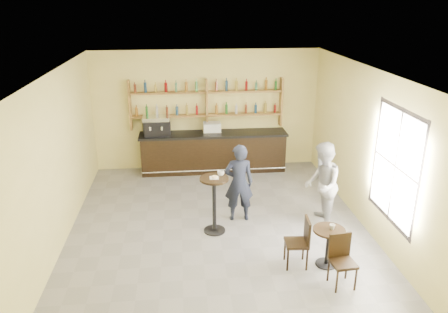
{
  "coord_description": "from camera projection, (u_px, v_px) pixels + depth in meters",
  "views": [
    {
      "loc": [
        -0.68,
        -7.92,
        4.47
      ],
      "look_at": [
        0.2,
        0.8,
        1.25
      ],
      "focal_mm": 35.0,
      "sensor_mm": 36.0,
      "label": 1
    }
  ],
  "objects": [
    {
      "name": "wall_right",
      "position": [
        367.0,
        149.0,
        8.73
      ],
      "size": [
        0.0,
        7.0,
        7.0
      ],
      "primitive_type": "plane",
      "rotation": [
        1.57,
        0.0,
        -1.57
      ],
      "color": "#F1E489",
      "rests_on": "floor"
    },
    {
      "name": "ceiling",
      "position": [
        217.0,
        71.0,
        7.9
      ],
      "size": [
        7.0,
        7.0,
        0.0
      ],
      "primitive_type": "plane",
      "rotation": [
        3.14,
        0.0,
        0.0
      ],
      "color": "white",
      "rests_on": "wall_back"
    },
    {
      "name": "pedestal_table",
      "position": [
        214.0,
        205.0,
        8.64
      ],
      "size": [
        0.59,
        0.59,
        1.17
      ],
      "primitive_type": null,
      "rotation": [
        0.0,
        0.0,
        0.03
      ],
      "color": "black",
      "rests_on": "floor"
    },
    {
      "name": "chair_west",
      "position": [
        296.0,
        242.0,
        7.58
      ],
      "size": [
        0.42,
        0.42,
        0.9
      ],
      "primitive_type": null,
      "rotation": [
        0.0,
        0.0,
        -1.65
      ],
      "color": "black",
      "rests_on": "floor"
    },
    {
      "name": "chair_south",
      "position": [
        343.0,
        262.0,
        7.03
      ],
      "size": [
        0.42,
        0.42,
        0.88
      ],
      "primitive_type": null,
      "rotation": [
        0.0,
        0.0,
        0.1
      ],
      "color": "black",
      "rests_on": "floor"
    },
    {
      "name": "floor",
      "position": [
        218.0,
        227.0,
        9.0
      ],
      "size": [
        7.0,
        7.0,
        0.0
      ],
      "primitive_type": "plane",
      "color": "slate",
      "rests_on": "ground"
    },
    {
      "name": "man_main",
      "position": [
        239.0,
        183.0,
        9.05
      ],
      "size": [
        0.62,
        0.41,
        1.67
      ],
      "primitive_type": "imported",
      "rotation": [
        0.0,
        0.0,
        3.12
      ],
      "color": "black",
      "rests_on": "floor"
    },
    {
      "name": "donut",
      "position": [
        215.0,
        177.0,
        8.42
      ],
      "size": [
        0.13,
        0.13,
        0.04
      ],
      "primitive_type": "torus",
      "rotation": [
        0.0,
        0.0,
        0.14
      ],
      "color": "#E1B252",
      "rests_on": "napkin"
    },
    {
      "name": "window_frame",
      "position": [
        395.0,
        166.0,
        7.58
      ],
      "size": [
        0.04,
        1.7,
        2.1
      ],
      "primitive_type": null,
      "color": "black",
      "rests_on": "wall_right"
    },
    {
      "name": "patron_second",
      "position": [
        322.0,
        185.0,
        8.8
      ],
      "size": [
        0.88,
        1.02,
        1.78
      ],
      "primitive_type": "imported",
      "rotation": [
        0.0,
        0.0,
        -1.84
      ],
      "color": "gray",
      "rests_on": "floor"
    },
    {
      "name": "napkin",
      "position": [
        214.0,
        178.0,
        8.44
      ],
      "size": [
        0.18,
        0.18,
        0.0
      ],
      "primitive_type": "cube",
      "rotation": [
        0.0,
        0.0,
        -0.03
      ],
      "color": "white",
      "rests_on": "pedestal_table"
    },
    {
      "name": "pastry_case",
      "position": [
        212.0,
        128.0,
        11.54
      ],
      "size": [
        0.5,
        0.41,
        0.28
      ],
      "primitive_type": null,
      "rotation": [
        0.0,
        0.0,
        -0.08
      ],
      "color": "silver",
      "rests_on": "bar_counter"
    },
    {
      "name": "espresso_machine",
      "position": [
        156.0,
        126.0,
        11.37
      ],
      "size": [
        0.75,
        0.55,
        0.49
      ],
      "primitive_type": null,
      "rotation": [
        0.0,
        0.0,
        0.16
      ],
      "color": "black",
      "rests_on": "bar_counter"
    },
    {
      "name": "wall_back",
      "position": [
        207.0,
        110.0,
        11.72
      ],
      "size": [
        7.0,
        0.0,
        7.0
      ],
      "primitive_type": "plane",
      "rotation": [
        1.57,
        0.0,
        0.0
      ],
      "color": "#F1E489",
      "rests_on": "floor"
    },
    {
      "name": "liquor_bottles",
      "position": [
        207.0,
        97.0,
        11.47
      ],
      "size": [
        3.68,
        0.1,
        1.0
      ],
      "primitive_type": null,
      "color": "#8C5919",
      "rests_on": "shelf_unit"
    },
    {
      "name": "cup_cafe",
      "position": [
        332.0,
        227.0,
        7.48
      ],
      "size": [
        0.1,
        0.1,
        0.09
      ],
      "primitive_type": "imported",
      "rotation": [
        0.0,
        0.0,
        0.01
      ],
      "color": "white",
      "rests_on": "cafe_table"
    },
    {
      "name": "window_pane",
      "position": [
        395.0,
        166.0,
        7.58
      ],
      "size": [
        0.0,
        2.0,
        2.0
      ],
      "primitive_type": "plane",
      "rotation": [
        1.57,
        0.0,
        -1.57
      ],
      "color": "white",
      "rests_on": "wall_right"
    },
    {
      "name": "bar_counter",
      "position": [
        213.0,
        152.0,
        11.77
      ],
      "size": [
        3.92,
        0.76,
        1.06
      ],
      "primitive_type": null,
      "color": "black",
      "rests_on": "floor"
    },
    {
      "name": "shelf_unit",
      "position": [
        207.0,
        104.0,
        11.52
      ],
      "size": [
        4.0,
        0.26,
        1.4
      ],
      "primitive_type": null,
      "color": "brown",
      "rests_on": "wall_back"
    },
    {
      "name": "cafe_table",
      "position": [
        328.0,
        247.0,
        7.62
      ],
      "size": [
        0.66,
        0.66,
        0.71
      ],
      "primitive_type": null,
      "rotation": [
        0.0,
        0.0,
        0.19
      ],
      "color": "black",
      "rests_on": "floor"
    },
    {
      "name": "cup_pedestal",
      "position": [
        221.0,
        173.0,
        8.53
      ],
      "size": [
        0.16,
        0.16,
        0.1
      ],
      "primitive_type": "imported",
      "rotation": [
        0.0,
        0.0,
        -0.21
      ],
      "color": "white",
      "rests_on": "pedestal_table"
    },
    {
      "name": "wall_front",
      "position": [
        244.0,
        254.0,
        5.18
      ],
      "size": [
        7.0,
        0.0,
        7.0
      ],
      "primitive_type": "plane",
      "rotation": [
        -1.57,
        0.0,
        0.0
      ],
      "color": "#F1E489",
      "rests_on": "floor"
    },
    {
      "name": "wall_left",
      "position": [
        58.0,
        160.0,
        8.17
      ],
      "size": [
        0.0,
        7.0,
        7.0
      ],
      "primitive_type": "plane",
      "rotation": [
        1.57,
        0.0,
        1.57
      ],
      "color": "#F1E489",
      "rests_on": "floor"
    }
  ]
}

